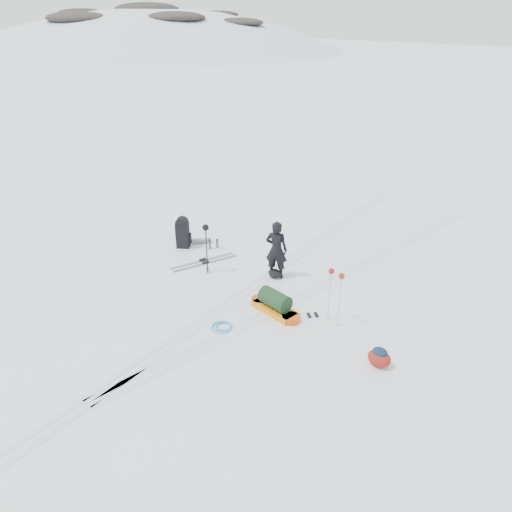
% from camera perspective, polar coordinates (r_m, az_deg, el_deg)
% --- Properties ---
extents(ground, '(200.00, 200.00, 0.00)m').
position_cam_1_polar(ground, '(12.75, -1.16, -4.08)').
color(ground, white).
rests_on(ground, ground).
extents(ski_tracks, '(3.38, 17.97, 0.01)m').
position_cam_1_polar(ski_tracks, '(13.01, 3.40, -3.42)').
color(ski_tracks, silver).
rests_on(ski_tracks, ground).
extents(skier, '(0.68, 0.58, 1.60)m').
position_cam_1_polar(skier, '(13.08, 2.34, 0.72)').
color(skier, black).
rests_on(skier, ground).
extents(pulk_sled, '(1.51, 0.63, 0.56)m').
position_cam_1_polar(pulk_sled, '(11.82, 2.18, -5.53)').
color(pulk_sled, orange).
rests_on(pulk_sled, ground).
extents(expedition_rucksack, '(0.71, 1.05, 0.97)m').
position_cam_1_polar(expedition_rucksack, '(15.07, -8.12, 2.61)').
color(expedition_rucksack, black).
rests_on(expedition_rucksack, ground).
extents(ski_poles_black, '(0.17, 0.18, 1.42)m').
position_cam_1_polar(ski_poles_black, '(13.20, -5.76, 2.58)').
color(ski_poles_black, black).
rests_on(ski_poles_black, ground).
extents(ski_poles_silver, '(0.42, 0.19, 1.35)m').
position_cam_1_polar(ski_poles_silver, '(11.11, 9.12, -2.68)').
color(ski_poles_silver, silver).
rests_on(ski_poles_silver, ground).
extents(touring_skis_grey, '(0.93, 1.94, 0.07)m').
position_cam_1_polar(touring_skis_grey, '(14.24, -5.96, -0.66)').
color(touring_skis_grey, gray).
rests_on(touring_skis_grey, ground).
extents(touring_skis_white, '(1.50, 1.35, 0.06)m').
position_cam_1_polar(touring_skis_white, '(11.83, 6.48, -6.82)').
color(touring_skis_white, white).
rests_on(touring_skis_white, ground).
extents(rope_coil, '(0.60, 0.60, 0.06)m').
position_cam_1_polar(rope_coil, '(11.40, -3.88, -8.04)').
color(rope_coil, '#5CAAE1').
rests_on(rope_coil, ground).
extents(small_daypack, '(0.51, 0.39, 0.41)m').
position_cam_1_polar(small_daypack, '(10.51, 13.91, -11.15)').
color(small_daypack, maroon).
rests_on(small_daypack, ground).
extents(thermos_pair, '(0.21, 0.28, 0.30)m').
position_cam_1_polar(thermos_pair, '(15.01, -4.89, 1.40)').
color(thermos_pair, '#4F5156').
rests_on(thermos_pair, ground).
extents(stuff_sack, '(0.47, 0.42, 0.24)m').
position_cam_1_polar(stuff_sack, '(13.34, 2.17, -2.01)').
color(stuff_sack, black).
rests_on(stuff_sack, ground).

